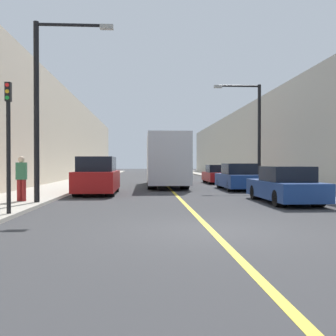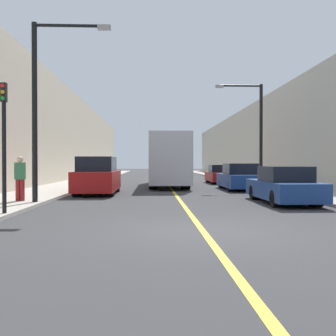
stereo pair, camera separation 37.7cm
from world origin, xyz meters
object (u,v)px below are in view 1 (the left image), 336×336
Objects in this scene: car_right_mid at (238,178)px; car_right_far at (217,175)px; street_lamp_left at (45,97)px; traffic_light at (8,142)px; pedestrian at (21,178)px; car_right_near at (285,186)px; street_lamp_right at (254,127)px; bus at (166,160)px; parked_suv_left at (97,177)px.

car_right_far is (0.16, 7.40, -0.05)m from car_right_mid.
car_right_mid is at bearing 41.00° from street_lamp_left.
car_right_far is 1.15× the size of traffic_light.
car_right_far is 2.52× the size of pedestrian.
car_right_mid is 14.83m from traffic_light.
car_right_near is 0.71× the size of street_lamp_left.
car_right_far is at bearing 88.80° from car_right_mid.
street_lamp_right is (1.14, -6.24, 3.19)m from car_right_far.
car_right_near is 1.10× the size of car_right_far.
car_right_far is 18.36m from street_lamp_left.
bus is 2.13× the size of car_right_mid.
parked_suv_left is at bearing 75.65° from street_lamp_left.
car_right_mid is (-0.04, 7.67, 0.04)m from car_right_near.
bus is at bearing 61.73° from pedestrian.
car_right_far is at bearing 100.33° from street_lamp_right.
car_right_mid is at bearing 50.26° from traffic_light.
car_right_near is at bearing -0.42° from pedestrian.
car_right_near is at bearing 21.23° from traffic_light.
bus is 16.08m from traffic_light.
car_right_near is 9.46m from street_lamp_right.
street_lamp_right reaches higher than car_right_far.
pedestrian is (-10.38, -14.99, 0.36)m from car_right_far.
car_right_near is 15.06m from car_right_far.
car_right_near is at bearing -89.73° from car_right_mid.
street_lamp_right is (5.38, -2.66, 2.04)m from bus.
parked_suv_left is 1.03× the size of car_right_near.
bus is 6.34m from street_lamp_right.
car_right_mid is 7.40m from car_right_far.
pedestrian is at bearing 179.58° from car_right_near.
car_right_mid is 0.75× the size of street_lamp_right.
street_lamp_left is 1.77× the size of traffic_light.
traffic_light is (-10.73, -12.50, -1.65)m from street_lamp_right.
street_lamp_left is (-9.39, -15.42, 3.39)m from car_right_far.
bus reaches higher than car_right_far.
car_right_far is (0.12, 15.06, -0.00)m from car_right_near.
street_lamp_left reaches higher than traffic_light.
parked_suv_left is 9.29m from car_right_near.
street_lamp_left is at bearing -177.81° from car_right_near.
parked_suv_left is 0.78× the size of street_lamp_right.
traffic_light is 2.20× the size of pedestrian.
parked_suv_left is 13.04m from car_right_far.
parked_suv_left reaches higher than pedestrian.
traffic_light reaches higher than car_right_mid.
street_lamp_left is (-9.23, -8.02, 3.34)m from car_right_mid.
parked_suv_left is 6.21m from street_lamp_left.
parked_suv_left is (-3.82, -6.66, -0.93)m from bus.
parked_suv_left is at bearing 148.75° from car_right_near.
parked_suv_left is 2.87× the size of pedestrian.
traffic_light is (-1.53, -8.50, 1.32)m from parked_suv_left.
bus is 7.74m from parked_suv_left.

